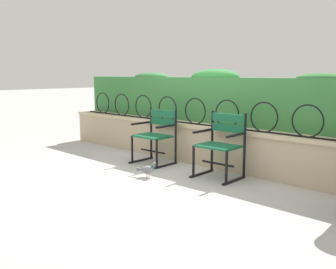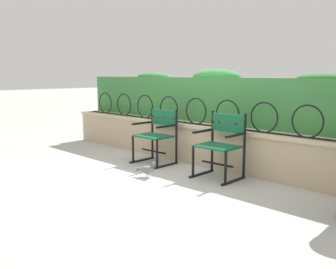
% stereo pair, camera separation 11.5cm
% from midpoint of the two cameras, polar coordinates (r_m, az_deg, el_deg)
% --- Properties ---
extents(ground_plane, '(60.00, 60.00, 0.00)m').
position_cam_midpoint_polar(ground_plane, '(5.39, -1.77, -5.98)').
color(ground_plane, '#ADADA8').
extents(stone_wall, '(6.43, 0.41, 0.62)m').
position_cam_midpoint_polar(stone_wall, '(6.00, 4.71, -1.39)').
color(stone_wall, tan).
rests_on(stone_wall, ground).
extents(iron_arch_fence, '(5.91, 0.02, 0.42)m').
position_cam_midpoint_polar(iron_arch_fence, '(5.93, 3.62, 3.34)').
color(iron_arch_fence, black).
rests_on(iron_arch_fence, stone_wall).
extents(hedge_row, '(6.30, 0.48, 0.87)m').
position_cam_midpoint_polar(hedge_row, '(6.25, 7.09, 5.47)').
color(hedge_row, '#387A3D').
rests_on(hedge_row, stone_wall).
extents(park_chair_left, '(0.60, 0.54, 0.86)m').
position_cam_midpoint_polar(park_chair_left, '(5.97, -2.37, 0.04)').
color(park_chair_left, '#145B38').
rests_on(park_chair_left, ground).
extents(park_chair_right, '(0.59, 0.54, 0.88)m').
position_cam_midpoint_polar(park_chair_right, '(5.19, 7.40, -1.34)').
color(park_chair_right, '#145B38').
rests_on(park_chair_right, ground).
extents(pigeon_near_chairs, '(0.28, 0.18, 0.22)m').
position_cam_midpoint_polar(pigeon_near_chairs, '(5.21, -3.73, -5.24)').
color(pigeon_near_chairs, gray).
rests_on(pigeon_near_chairs, ground).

